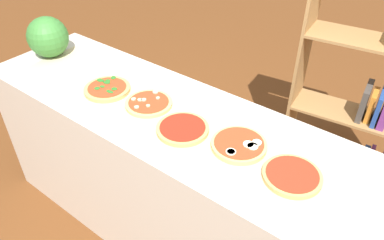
{
  "coord_description": "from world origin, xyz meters",
  "views": [
    {
      "loc": [
        0.86,
        -1.13,
        2.03
      ],
      "look_at": [
        0.0,
        0.0,
        0.96
      ],
      "focal_mm": 34.96,
      "sensor_mm": 36.0,
      "label": 1
    }
  ],
  "objects_px": {
    "pizza_spinach_0": "(107,89)",
    "pizza_plain_2": "(183,129)",
    "watermelon": "(48,37)",
    "pizza_mushroom_1": "(149,103)",
    "pizza_mozzarella_3": "(239,145)",
    "bookshelf": "(369,92)",
    "pizza_plain_4": "(292,176)"
  },
  "relations": [
    {
      "from": "pizza_spinach_0",
      "to": "pizza_plain_2",
      "type": "xyz_separation_m",
      "value": [
        0.54,
        -0.02,
        -0.0
      ]
    },
    {
      "from": "pizza_spinach_0",
      "to": "watermelon",
      "type": "distance_m",
      "value": 0.61
    },
    {
      "from": "pizza_spinach_0",
      "to": "pizza_mushroom_1",
      "type": "distance_m",
      "value": 0.27
    },
    {
      "from": "watermelon",
      "to": "pizza_plain_2",
      "type": "bearing_deg",
      "value": -4.97
    },
    {
      "from": "watermelon",
      "to": "pizza_mozzarella_3",
      "type": "bearing_deg",
      "value": -1.54
    },
    {
      "from": "pizza_spinach_0",
      "to": "bookshelf",
      "type": "bearing_deg",
      "value": 48.13
    },
    {
      "from": "watermelon",
      "to": "bookshelf",
      "type": "distance_m",
      "value": 2.05
    },
    {
      "from": "pizza_plain_2",
      "to": "watermelon",
      "type": "distance_m",
      "value": 1.14
    },
    {
      "from": "bookshelf",
      "to": "pizza_spinach_0",
      "type": "bearing_deg",
      "value": -131.87
    },
    {
      "from": "pizza_plain_2",
      "to": "pizza_mozzarella_3",
      "type": "relative_size",
      "value": 1.0
    },
    {
      "from": "pizza_plain_2",
      "to": "pizza_spinach_0",
      "type": "bearing_deg",
      "value": 177.49
    },
    {
      "from": "pizza_spinach_0",
      "to": "watermelon",
      "type": "bearing_deg",
      "value": 172.81
    },
    {
      "from": "pizza_spinach_0",
      "to": "pizza_mushroom_1",
      "type": "bearing_deg",
      "value": 7.69
    },
    {
      "from": "pizza_mushroom_1",
      "to": "pizza_mozzarella_3",
      "type": "xyz_separation_m",
      "value": [
        0.54,
        0.0,
        0.0
      ]
    },
    {
      "from": "pizza_plain_4",
      "to": "watermelon",
      "type": "height_order",
      "value": "watermelon"
    },
    {
      "from": "watermelon",
      "to": "pizza_mushroom_1",
      "type": "bearing_deg",
      "value": -2.55
    },
    {
      "from": "pizza_mushroom_1",
      "to": "pizza_plain_4",
      "type": "height_order",
      "value": "pizza_mushroom_1"
    },
    {
      "from": "pizza_spinach_0",
      "to": "pizza_plain_4",
      "type": "height_order",
      "value": "pizza_spinach_0"
    },
    {
      "from": "pizza_mushroom_1",
      "to": "pizza_mozzarella_3",
      "type": "relative_size",
      "value": 0.98
    },
    {
      "from": "pizza_mushroom_1",
      "to": "pizza_plain_2",
      "type": "distance_m",
      "value": 0.28
    },
    {
      "from": "pizza_spinach_0",
      "to": "bookshelf",
      "type": "xyz_separation_m",
      "value": [
        1.08,
        1.21,
        -0.22
      ]
    },
    {
      "from": "pizza_mushroom_1",
      "to": "pizza_mozzarella_3",
      "type": "bearing_deg",
      "value": 0.06
    },
    {
      "from": "pizza_mushroom_1",
      "to": "bookshelf",
      "type": "xyz_separation_m",
      "value": [
        0.81,
        1.17,
        -0.21
      ]
    },
    {
      "from": "pizza_spinach_0",
      "to": "pizza_plain_4",
      "type": "xyz_separation_m",
      "value": [
        1.08,
        0.01,
        -0.0
      ]
    },
    {
      "from": "pizza_plain_4",
      "to": "watermelon",
      "type": "bearing_deg",
      "value": 177.62
    },
    {
      "from": "pizza_mozzarella_3",
      "to": "pizza_plain_4",
      "type": "relative_size",
      "value": 1.04
    },
    {
      "from": "pizza_plain_4",
      "to": "watermelon",
      "type": "xyz_separation_m",
      "value": [
        -1.67,
        0.07,
        0.11
      ]
    },
    {
      "from": "pizza_spinach_0",
      "to": "pizza_mozzarella_3",
      "type": "height_order",
      "value": "same"
    },
    {
      "from": "pizza_mozzarella_3",
      "to": "watermelon",
      "type": "distance_m",
      "value": 1.41
    },
    {
      "from": "pizza_mushroom_1",
      "to": "watermelon",
      "type": "xyz_separation_m",
      "value": [
        -0.86,
        0.04,
        0.11
      ]
    },
    {
      "from": "bookshelf",
      "to": "pizza_plain_2",
      "type": "bearing_deg",
      "value": -113.79
    },
    {
      "from": "pizza_plain_2",
      "to": "bookshelf",
      "type": "xyz_separation_m",
      "value": [
        0.54,
        1.23,
        -0.22
      ]
    }
  ]
}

